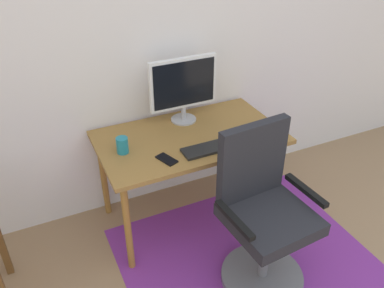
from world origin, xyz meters
name	(u,v)px	position (x,y,z in m)	size (l,w,h in m)	color
wall_back	(180,28)	(0.00, 2.20, 1.30)	(6.00, 0.10, 2.60)	white
area_rug	(253,267)	(0.03, 1.13, 0.00)	(1.60, 1.49, 0.01)	#7D2F8F
desk	(190,145)	(-0.13, 1.78, 0.63)	(1.23, 0.71, 0.70)	olive
monitor	(183,86)	(-0.08, 1.99, 0.97)	(0.49, 0.18, 0.46)	#B2B2B7
keyboard	(215,147)	(-0.05, 1.57, 0.71)	(0.43, 0.13, 0.02)	black
computer_mouse	(253,135)	(0.24, 1.58, 0.72)	(0.06, 0.10, 0.03)	white
coffee_cup	(122,145)	(-0.59, 1.77, 0.76)	(0.08, 0.08, 0.10)	teal
cell_phone	(167,159)	(-0.38, 1.57, 0.71)	(0.07, 0.14, 0.01)	black
office_chair	(262,222)	(0.03, 1.09, 0.44)	(0.57, 0.51, 1.03)	slate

